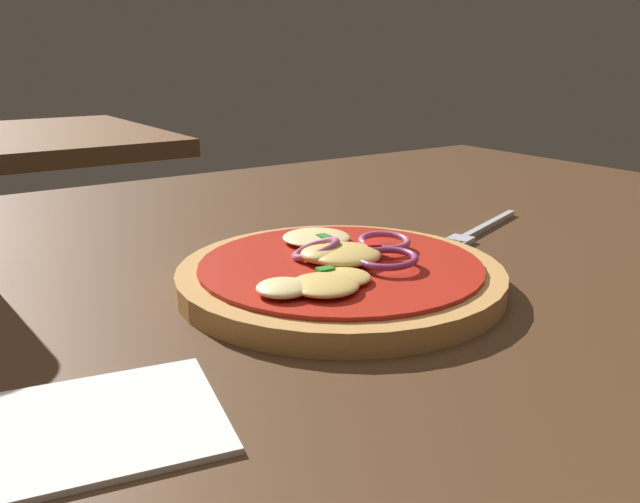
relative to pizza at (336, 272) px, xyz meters
name	(u,v)px	position (x,y,z in m)	size (l,w,h in m)	color
dining_table	(371,302)	(0.03, 0.00, -0.03)	(1.13, 0.92, 0.03)	#4C301C
pizza	(336,272)	(0.00, 0.00, 0.00)	(0.22, 0.22, 0.03)	tan
fork	(476,232)	(0.18, 0.04, -0.01)	(0.16, 0.07, 0.01)	silver
napkin	(82,427)	(-0.20, -0.09, -0.01)	(0.13, 0.11, 0.00)	white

